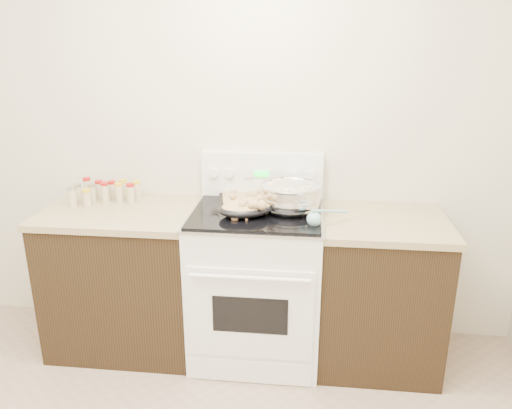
# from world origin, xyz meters

# --- Properties ---
(room_shell) EXTENTS (4.10, 3.60, 2.75)m
(room_shell) POSITION_xyz_m (0.00, 0.00, 1.70)
(room_shell) COLOR beige
(room_shell) RESTS_ON ground
(counter_left) EXTENTS (0.93, 0.67, 0.92)m
(counter_left) POSITION_xyz_m (-0.48, 1.43, 0.46)
(counter_left) COLOR black
(counter_left) RESTS_ON ground
(counter_right) EXTENTS (0.73, 0.67, 0.92)m
(counter_right) POSITION_xyz_m (1.08, 1.43, 0.46)
(counter_right) COLOR black
(counter_right) RESTS_ON ground
(kitchen_range) EXTENTS (0.78, 0.73, 1.22)m
(kitchen_range) POSITION_xyz_m (0.35, 1.42, 0.49)
(kitchen_range) COLOR white
(kitchen_range) RESTS_ON ground
(mixing_bowl) EXTENTS (0.37, 0.37, 0.21)m
(mixing_bowl) POSITION_xyz_m (0.54, 1.45, 1.03)
(mixing_bowl) COLOR silver
(mixing_bowl) RESTS_ON kitchen_range
(roasting_pan) EXTENTS (0.38, 0.33, 0.12)m
(roasting_pan) POSITION_xyz_m (0.30, 1.33, 0.99)
(roasting_pan) COLOR black
(roasting_pan) RESTS_ON kitchen_range
(baking_sheet) EXTENTS (0.48, 0.38, 0.06)m
(baking_sheet) POSITION_xyz_m (0.32, 1.61, 0.96)
(baking_sheet) COLOR black
(baking_sheet) RESTS_ON kitchen_range
(wooden_spoon) EXTENTS (0.10, 0.25, 0.04)m
(wooden_spoon) POSITION_xyz_m (0.26, 1.30, 0.95)
(wooden_spoon) COLOR #AB744E
(wooden_spoon) RESTS_ON kitchen_range
(blue_ladle) EXTENTS (0.24, 0.19, 0.10)m
(blue_ladle) POSITION_xyz_m (0.69, 1.25, 0.98)
(blue_ladle) COLOR #83B9C3
(blue_ladle) RESTS_ON kitchen_range
(spice_jars) EXTENTS (0.39, 0.25, 0.13)m
(spice_jars) POSITION_xyz_m (-0.63, 1.56, 0.98)
(spice_jars) COLOR #BFB28C
(spice_jars) RESTS_ON counter_left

